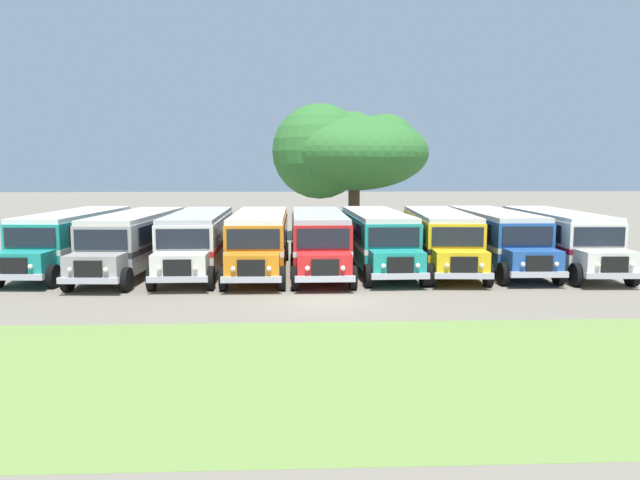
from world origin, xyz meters
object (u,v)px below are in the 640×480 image
Objects in this scene: parked_bus_slot_0 at (74,237)px; parked_bus_slot_4 at (318,238)px; parked_bus_slot_1 at (135,239)px; parked_bus_slot_3 at (260,238)px; parked_bus_slot_5 at (377,237)px; parked_bus_slot_6 at (440,237)px; broad_shade_tree at (348,151)px; parked_bus_slot_2 at (198,238)px; parked_bus_slot_8 at (557,237)px; parked_bus_slot_7 at (495,236)px.

parked_bus_slot_0 and parked_bus_slot_4 have the same top height.
parked_bus_slot_1 is 1.01× the size of parked_bus_slot_4.
parked_bus_slot_5 is at bearing 95.02° from parked_bus_slot_3.
parked_bus_slot_0 is 1.00× the size of parked_bus_slot_1.
parked_bus_slot_3 is 8.96m from parked_bus_slot_6.
broad_shade_tree reaches higher than parked_bus_slot_0.
broad_shade_tree is (5.57, 13.86, 4.61)m from parked_bus_slot_3.
parked_bus_slot_6 is (11.96, 0.26, 0.00)m from parked_bus_slot_2.
parked_bus_slot_3 is at bearing -90.20° from parked_bus_slot_4.
parked_bus_slot_1 is 1.01× the size of parked_bus_slot_8.
parked_bus_slot_4 is 1.00× the size of parked_bus_slot_5.
parked_bus_slot_3 is 11.85m from parked_bus_slot_7.
parked_bus_slot_7 is (8.97, 0.61, 0.00)m from parked_bus_slot_4.
parked_bus_slot_7 is 1.00× the size of parked_bus_slot_8.
parked_bus_slot_6 is 5.90m from parked_bus_slot_8.
parked_bus_slot_7 is at bearing 93.65° from parked_bus_slot_4.
parked_bus_slot_5 is 1.00× the size of parked_bus_slot_8.
parked_bus_slot_0 is at bearing -94.72° from parked_bus_slot_4.
broad_shade_tree reaches higher than parked_bus_slot_5.
parked_bus_slot_6 is at bearing -85.75° from parked_bus_slot_7.
parked_bus_slot_1 and parked_bus_slot_6 have the same top height.
parked_bus_slot_4 is at bearing 89.28° from parked_bus_slot_0.
parked_bus_slot_0 is 1.01× the size of parked_bus_slot_3.
parked_bus_slot_8 is at bearing 92.02° from parked_bus_slot_0.
parked_bus_slot_0 and parked_bus_slot_2 have the same top height.
parked_bus_slot_6 is (18.19, -0.52, 0.00)m from parked_bus_slot_0.
parked_bus_slot_1 is (3.23, -0.92, 0.00)m from parked_bus_slot_0.
parked_bus_slot_0 is at bearing -102.39° from parked_bus_slot_1.
parked_bus_slot_6 is at bearing 92.15° from parked_bus_slot_0.
parked_bus_slot_0 is 12.13m from parked_bus_slot_4.
parked_bus_slot_1 is at bearing 77.87° from parked_bus_slot_0.
parked_bus_slot_7 is (21.06, -0.34, 0.00)m from parked_bus_slot_0.
parked_bus_slot_1 and parked_bus_slot_3 have the same top height.
parked_bus_slot_2 is 5.87m from parked_bus_slot_4.
parked_bus_slot_0 is 3.36m from parked_bus_slot_1.
parked_bus_slot_1 is at bearing -87.86° from parked_bus_slot_2.
parked_bus_slot_2 is 16.79m from broad_shade_tree.
parked_bus_slot_4 is (2.86, 0.00, 0.00)m from parked_bus_slot_3.
parked_bus_slot_2 is at bearing -122.06° from broad_shade_tree.
parked_bus_slot_4 is at bearing -82.12° from parked_bus_slot_6.
broad_shade_tree reaches higher than parked_bus_slot_7.
parked_bus_slot_5 is at bearing -86.97° from parked_bus_slot_6.
parked_bus_slot_5 and parked_bus_slot_6 have the same top height.
parked_bus_slot_0 and parked_bus_slot_6 have the same top height.
parked_bus_slot_3 is at bearing 93.21° from parked_bus_slot_1.
parked_bus_slot_8 is (3.02, -0.40, 0.00)m from parked_bus_slot_7.
parked_bus_slot_4 and parked_bus_slot_5 have the same top height.
parked_bus_slot_0 is at bearing -90.15° from parked_bus_slot_7.
parked_bus_slot_2 is at bearing -89.72° from parked_bus_slot_5.
parked_bus_slot_1 is 18.61m from broad_shade_tree.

